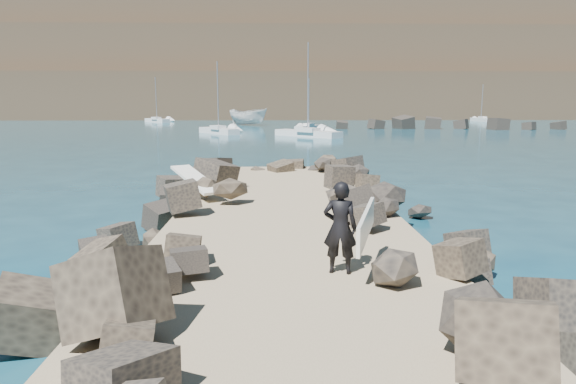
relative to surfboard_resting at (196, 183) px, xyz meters
name	(u,v)px	position (x,y,z in m)	size (l,w,h in m)	color
ground	(287,243)	(2.81, -3.34, -1.04)	(800.00, 800.00, 0.00)	#0F384C
jetty	(289,254)	(2.81, -5.34, -0.74)	(6.00, 26.00, 0.60)	#8C7759
riprap_left	(160,240)	(-0.09, -4.84, -0.54)	(2.60, 22.00, 1.00)	black
riprap_right	(415,238)	(5.71, -4.84, -0.54)	(2.60, 22.00, 1.00)	black
breakwater_secondary	(540,125)	(37.81, 51.66, -0.44)	(52.00, 4.00, 1.20)	black
headland	(306,64)	(12.81, 156.66, 14.96)	(360.00, 140.00, 32.00)	#2D4919
surfboard_resting	(196,183)	(0.00, 0.00, 0.00)	(0.66, 2.63, 0.09)	white
boat_imported	(248,117)	(-1.63, 64.96, 0.29)	(2.59, 6.88, 2.66)	silver
surfer_with_board	(344,227)	(3.70, -7.48, 0.38)	(1.10, 1.96, 1.64)	black
sailboat_f	(481,120)	(41.03, 79.44, -0.70)	(2.04, 5.76, 6.95)	silver
sailboat_e	(157,120)	(-18.62, 77.14, -0.70)	(5.43, 6.07, 8.11)	silver
sailboat_a	(219,131)	(-3.93, 43.04, -0.70)	(5.16, 6.40, 8.23)	silver
sailboat_c	(308,133)	(5.95, 37.66, -0.70)	(6.87, 7.18, 9.72)	silver
sailboat_b	(309,128)	(6.79, 49.05, -0.70)	(3.77, 5.22, 6.66)	silver
headland_buildings	(330,2)	(19.62, 148.85, 32.92)	(137.50, 30.50, 5.00)	white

